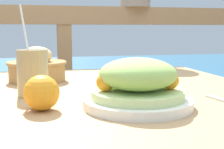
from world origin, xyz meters
TOP-DOWN VIEW (x-y plane):
  - patio_table at (0.00, 0.00)m, footprint 1.04×0.98m
  - railing_fence at (0.00, 0.77)m, footprint 2.80×0.08m
  - sea_backdrop at (0.00, 3.27)m, footprint 12.00×4.00m
  - salad_plate at (0.09, -0.18)m, footprint 0.25×0.25m
  - drink_glass at (-0.14, -0.01)m, footprint 0.08×0.08m
  - bread_basket at (-0.13, 0.23)m, footprint 0.20×0.20m
  - orange_near_glass at (-0.12, -0.17)m, footprint 0.08×0.08m

SIDE VIEW (x-z plane):
  - sea_backdrop at x=0.00m, z-range 0.00..0.37m
  - patio_table at x=0.00m, z-range 0.28..1.02m
  - railing_fence at x=0.00m, z-range 0.26..1.29m
  - orange_near_glass at x=-0.12m, z-range 0.74..0.82m
  - bread_basket at x=-0.13m, z-range 0.73..0.84m
  - salad_plate at x=0.09m, z-range 0.73..0.84m
  - drink_glass at x=-0.14m, z-range 0.68..0.92m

